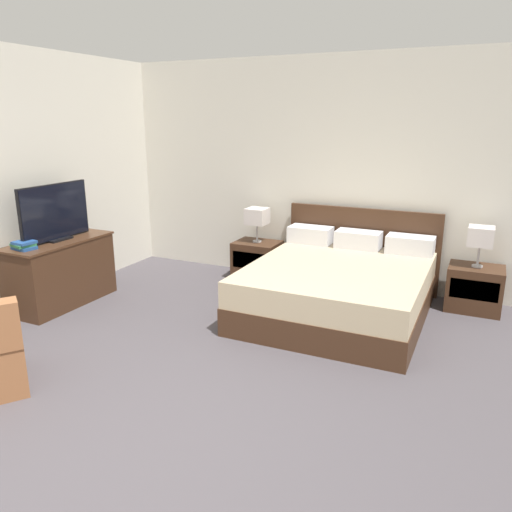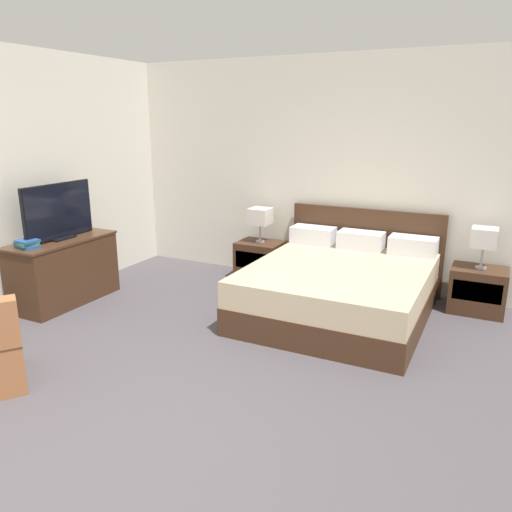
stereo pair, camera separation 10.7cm
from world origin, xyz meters
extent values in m
plane|color=#4C474C|center=(0.00, 0.00, 0.00)|extent=(11.71, 11.71, 0.00)
cube|color=silver|center=(0.00, 3.93, 1.36)|extent=(6.32, 0.06, 2.73)
cube|color=silver|center=(-2.59, 1.65, 1.36)|extent=(0.06, 5.70, 2.73)
cube|color=#422819|center=(0.60, 2.83, 0.14)|extent=(1.74, 1.97, 0.28)
cube|color=#C6B28E|center=(0.60, 2.83, 0.41)|extent=(1.73, 1.95, 0.26)
cube|color=#422819|center=(0.60, 3.84, 0.49)|extent=(1.81, 0.05, 0.98)
cube|color=silver|center=(0.02, 3.64, 0.64)|extent=(0.51, 0.28, 0.20)
cube|color=silver|center=(0.60, 3.64, 0.64)|extent=(0.51, 0.28, 0.20)
cube|color=silver|center=(1.19, 3.64, 0.64)|extent=(0.51, 0.28, 0.20)
cube|color=#422819|center=(-0.69, 3.62, 0.24)|extent=(0.56, 0.44, 0.48)
cube|color=black|center=(-0.69, 3.41, 0.29)|extent=(0.47, 0.01, 0.21)
cube|color=#422819|center=(1.89, 3.62, 0.24)|extent=(0.56, 0.44, 0.48)
cube|color=black|center=(1.89, 3.41, 0.29)|extent=(0.47, 0.01, 0.21)
cylinder|color=#B7B7BC|center=(-0.69, 3.62, 0.49)|extent=(0.11, 0.11, 0.02)
cylinder|color=#B7B7BC|center=(-0.69, 3.62, 0.61)|extent=(0.02, 0.02, 0.22)
cube|color=silver|center=(-0.69, 3.62, 0.82)|extent=(0.25, 0.25, 0.20)
cylinder|color=#B7B7BC|center=(1.89, 3.62, 0.49)|extent=(0.11, 0.11, 0.02)
cylinder|color=#B7B7BC|center=(1.89, 3.62, 0.61)|extent=(0.02, 0.02, 0.22)
cube|color=silver|center=(1.89, 3.62, 0.82)|extent=(0.25, 0.25, 0.20)
cube|color=#422819|center=(-2.27, 1.88, 0.36)|extent=(0.52, 1.17, 0.73)
cube|color=#482C1C|center=(-2.27, 1.88, 0.72)|extent=(0.53, 1.20, 0.02)
cube|color=black|center=(-2.27, 1.89, 0.74)|extent=(0.18, 0.28, 0.02)
cube|color=black|center=(-2.27, 1.89, 1.04)|extent=(0.04, 0.91, 0.60)
cube|color=black|center=(-2.25, 1.89, 1.04)|extent=(0.01, 0.88, 0.58)
cube|color=#234C8E|center=(-2.27, 1.45, 0.74)|extent=(0.24, 0.19, 0.03)
cube|color=#2D7042|center=(-2.29, 1.45, 0.77)|extent=(0.24, 0.22, 0.03)
cube|color=#234C8E|center=(-2.26, 1.45, 0.80)|extent=(0.20, 0.20, 0.03)
cube|color=#935B38|center=(-1.31, 0.47, 0.49)|extent=(0.56, 0.44, 0.18)
camera|label=1|loc=(1.92, -1.96, 2.02)|focal=35.00mm
camera|label=2|loc=(2.02, -1.91, 2.02)|focal=35.00mm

